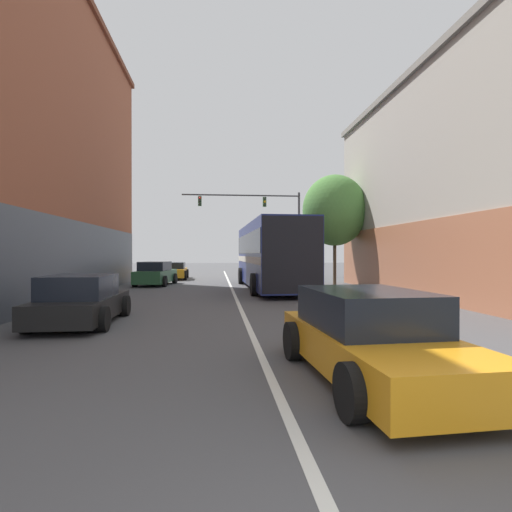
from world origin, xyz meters
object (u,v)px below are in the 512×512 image
object	(u,v)px
parked_car_left_far	(156,274)
street_tree_near	(335,210)
hatchback_foreground	(371,337)
bus	(271,253)
parked_car_left_mid	(173,271)
parked_car_left_near	(81,301)
traffic_signal_gantry	(265,215)

from	to	relation	value
parked_car_left_far	street_tree_near	size ratio (longest dim) A/B	0.65
hatchback_foreground	parked_car_left_far	bearing A→B (deg)	14.40
bus	parked_car_left_mid	world-z (taller)	bus
street_tree_near	parked_car_left_near	bearing A→B (deg)	-131.31
parked_car_left_far	traffic_signal_gantry	xyz separation A→B (m)	(7.60, 8.87, 4.47)
hatchback_foreground	parked_car_left_mid	world-z (taller)	hatchback_foreground
parked_car_left_near	street_tree_near	xyz separation A→B (m)	(10.49, 11.93, 3.80)
parked_car_left_near	traffic_signal_gantry	bearing A→B (deg)	-19.77
parked_car_left_mid	street_tree_near	bearing A→B (deg)	-125.50
bus	traffic_signal_gantry	size ratio (longest dim) A/B	1.16
hatchback_foreground	street_tree_near	distance (m)	18.18
hatchback_foreground	parked_car_left_near	xyz separation A→B (m)	(-5.85, 5.23, -0.01)
hatchback_foreground	parked_car_left_mid	distance (m)	24.69
parked_car_left_near	traffic_signal_gantry	world-z (taller)	traffic_signal_gantry
hatchback_foreground	parked_car_left_far	size ratio (longest dim) A/B	1.02
hatchback_foreground	traffic_signal_gantry	bearing A→B (deg)	-6.94
traffic_signal_gantry	street_tree_near	size ratio (longest dim) A/B	1.51
hatchback_foreground	parked_car_left_mid	bearing A→B (deg)	9.53
bus	parked_car_left_mid	xyz separation A→B (m)	(-6.08, 8.73, -1.31)
parked_car_left_mid	parked_car_left_far	world-z (taller)	parked_car_left_far
parked_car_left_near	parked_car_left_far	distance (m)	13.15
parked_car_left_near	parked_car_left_far	xyz separation A→B (m)	(-0.03, 13.15, 0.05)
parked_car_left_near	parked_car_left_far	bearing A→B (deg)	-0.68
parked_car_left_near	parked_car_left_mid	distance (m)	18.84
hatchback_foreground	parked_car_left_mid	size ratio (longest dim) A/B	0.98
parked_car_left_far	street_tree_near	bearing A→B (deg)	-89.49
hatchback_foreground	parked_car_left_near	distance (m)	7.85
bus	parked_car_left_far	distance (m)	7.25
bus	hatchback_foreground	xyz separation A→B (m)	(-0.59, -15.34, -1.29)
bus	parked_car_left_far	bearing A→B (deg)	63.58
bus	parked_car_left_mid	size ratio (longest dim) A/B	2.58
parked_car_left_mid	bus	bearing A→B (deg)	-146.38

